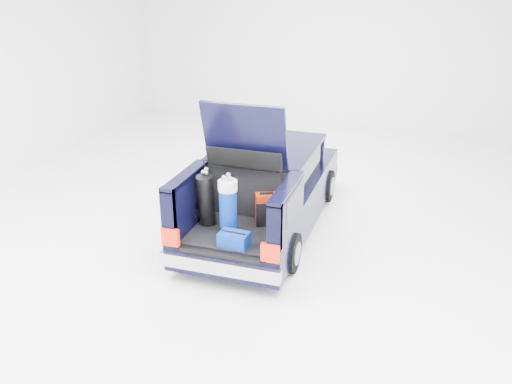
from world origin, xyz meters
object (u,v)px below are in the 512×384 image
(blue_duffel, at_px, (234,239))
(black_golf_bag, at_px, (206,200))
(blue_golf_bag, at_px, (228,207))
(car, at_px, (267,189))
(red_suitcase, at_px, (266,210))

(blue_duffel, bearing_deg, black_golf_bag, 144.50)
(black_golf_bag, relative_size, blue_golf_bag, 0.97)
(car, bearing_deg, black_golf_bag, -108.46)
(black_golf_bag, bearing_deg, blue_duffel, -37.23)
(red_suitcase, height_order, blue_duffel, red_suitcase)
(blue_golf_bag, height_order, blue_duffel, blue_golf_bag)
(red_suitcase, relative_size, black_golf_bag, 0.58)
(black_golf_bag, height_order, blue_golf_bag, blue_golf_bag)
(car, bearing_deg, blue_golf_bag, -93.01)
(car, relative_size, black_golf_bag, 5.10)
(black_golf_bag, relative_size, blue_duffel, 2.11)
(blue_golf_bag, bearing_deg, car, 87.75)
(blue_duffel, bearing_deg, red_suitcase, 76.88)
(red_suitcase, xyz_separation_m, blue_duffel, (-0.24, -0.79, -0.15))
(black_golf_bag, bearing_deg, car, 73.40)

